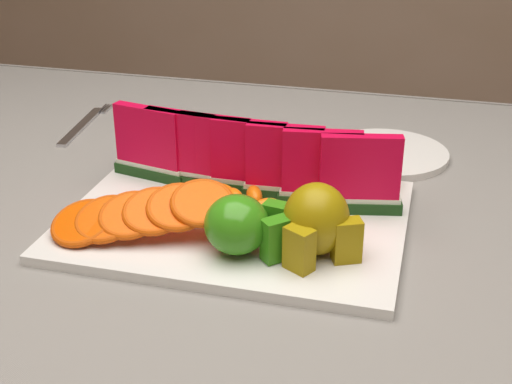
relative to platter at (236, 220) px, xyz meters
name	(u,v)px	position (x,y,z in m)	size (l,w,h in m)	color
table	(189,274)	(-0.08, 0.04, -0.11)	(1.40, 0.90, 0.75)	#4A371E
tablecloth	(187,233)	(-0.08, 0.04, -0.05)	(1.53, 1.03, 0.20)	gray
platter	(236,220)	(0.00, 0.00, 0.00)	(0.40, 0.30, 0.01)	silver
apple_cluster	(244,226)	(0.03, -0.08, 0.04)	(0.11, 0.09, 0.07)	#10880D
pear_cluster	(317,222)	(0.11, -0.06, 0.04)	(0.09, 0.10, 0.08)	#AD6B1A
side_plate	(386,153)	(0.16, 0.26, 0.00)	(0.20, 0.20, 0.01)	silver
fork	(84,124)	(-0.33, 0.26, 0.00)	(0.03, 0.20, 0.00)	silver
watermelon_row	(249,160)	(0.00, 0.06, 0.05)	(0.39, 0.07, 0.10)	#0A3D09
orange_fan_front	(142,213)	(-0.09, -0.07, 0.03)	(0.22, 0.13, 0.06)	red
orange_fan_back	(272,159)	(0.01, 0.13, 0.03)	(0.35, 0.12, 0.05)	red
tangerine_segments	(239,200)	(0.00, 0.02, 0.02)	(0.23, 0.08, 0.02)	#EE400F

